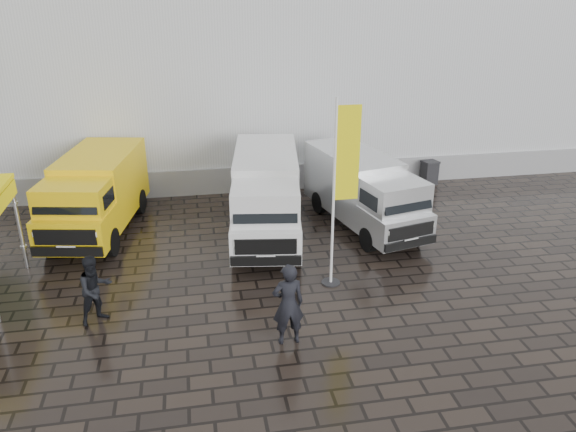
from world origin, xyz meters
name	(u,v)px	position (x,y,z in m)	size (l,w,h in m)	color
ground	(330,292)	(0.00, 0.00, 0.00)	(120.00, 120.00, 0.00)	black
exhibition_hall	(294,15)	(2.00, 16.00, 6.00)	(44.00, 16.00, 12.00)	silver
hall_plinth	(331,174)	(2.00, 7.95, 0.50)	(44.00, 0.15, 1.00)	gray
van_yellow	(96,196)	(-6.46, 5.05, 1.22)	(2.04, 5.31, 2.45)	yellow
van_white	(266,197)	(-1.15, 3.87, 1.28)	(1.96, 5.89, 2.55)	silver
van_silver	(364,193)	(2.09, 4.01, 1.17)	(1.79, 5.38, 2.33)	silver
flagpole	(341,185)	(0.30, 0.44, 2.82)	(0.88, 0.50, 5.04)	black
wheelie_bin	(429,172)	(5.96, 7.54, 0.48)	(0.58, 0.58, 0.96)	black
person_front	(288,304)	(-1.49, -1.98, 0.99)	(0.72, 0.47, 1.97)	black
person_tent	(95,289)	(-5.82, -0.33, 0.86)	(0.84, 0.65, 1.72)	black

